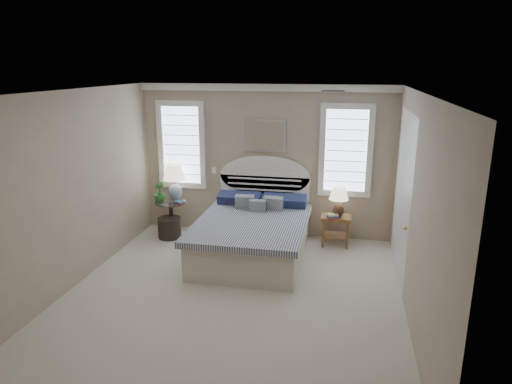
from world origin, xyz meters
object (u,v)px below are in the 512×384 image
object	(u,v)px
bed	(253,233)
lamp_right	(339,198)
nightstand_right	(336,224)
lamp_left	(174,178)
side_table_left	(171,215)
floor_pot	(170,228)

from	to	relation	value
bed	lamp_right	bearing A→B (deg)	26.18
bed	nightstand_right	world-z (taller)	bed
nightstand_right	lamp_left	xyz separation A→B (m)	(-2.91, 0.05, 0.65)
side_table_left	lamp_right	size ratio (longest dim) A/B	1.19
side_table_left	lamp_left	size ratio (longest dim) A/B	0.95
side_table_left	lamp_left	distance (m)	0.67
bed	side_table_left	size ratio (longest dim) A/B	3.61
nightstand_right	side_table_left	bearing A→B (deg)	-178.06
bed	lamp_left	distance (m)	1.89
bed	lamp_right	size ratio (longest dim) A/B	4.30
lamp_left	side_table_left	bearing A→B (deg)	-103.46
nightstand_right	lamp_left	size ratio (longest dim) A/B	0.80
side_table_left	bed	bearing A→B (deg)	-19.74
floor_pot	lamp_right	distance (m)	3.05
lamp_left	lamp_right	xyz separation A→B (m)	(2.94, -0.09, -0.18)
bed	side_table_left	bearing A→B (deg)	160.26
bed	side_table_left	distance (m)	1.75
lamp_right	nightstand_right	bearing A→B (deg)	122.34
side_table_left	floor_pot	xyz separation A→B (m)	(0.01, -0.13, -0.20)
floor_pot	bed	bearing A→B (deg)	-15.64
side_table_left	nightstand_right	size ratio (longest dim) A/B	1.19
floor_pot	lamp_right	xyz separation A→B (m)	(2.97, 0.19, 0.67)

